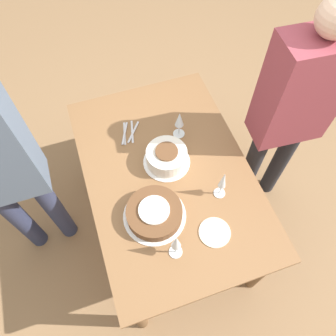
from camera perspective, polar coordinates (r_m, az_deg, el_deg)
ground_plane at (r=2.53m, az=0.00°, el=-9.04°), size 12.00×12.00×0.00m
dining_table at (r=1.97m, az=0.00°, el=-2.39°), size 1.39×0.92×0.73m
cake_center_white at (r=1.86m, az=-0.24°, el=1.93°), size 0.27×0.27×0.12m
cake_front_chocolate at (r=1.72m, az=-2.39°, el=-7.85°), size 0.33×0.33×0.08m
wine_glass_near at (r=1.71m, az=9.54°, el=-2.28°), size 0.06×0.06×0.22m
wine_glass_far at (r=1.55m, az=1.45°, el=-12.90°), size 0.07×0.07×0.22m
wine_glass_extra at (r=1.92m, az=2.00°, el=8.27°), size 0.07×0.07×0.19m
dessert_plate_right at (r=1.73m, az=8.13°, el=-11.04°), size 0.17×0.17×0.01m
fork_pile at (r=2.03m, az=-6.86°, el=6.14°), size 0.17×0.15×0.01m
person_watching at (r=1.94m, az=20.91°, el=9.66°), size 0.25×0.42×1.62m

